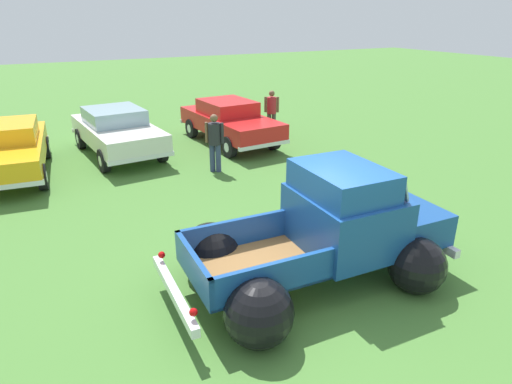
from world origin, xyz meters
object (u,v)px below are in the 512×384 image
(show_car_0, at_px, (9,148))
(spectator_0, at_px, (272,110))
(show_car_2, at_px, (230,120))
(vintage_pickup_truck, at_px, (330,236))
(spectator_1, at_px, (215,140))
(show_car_1, at_px, (117,130))

(show_car_0, bearing_deg, spectator_0, 99.62)
(show_car_0, distance_m, show_car_2, 6.60)
(vintage_pickup_truck, distance_m, spectator_1, 5.85)
(vintage_pickup_truck, height_order, show_car_0, vintage_pickup_truck)
(show_car_1, distance_m, spectator_0, 5.47)
(spectator_0, bearing_deg, vintage_pickup_truck, -171.79)
(show_car_2, relative_size, spectator_0, 2.84)
(show_car_1, bearing_deg, spectator_1, 30.33)
(show_car_0, xyz_separation_m, spectator_1, (5.02, -2.23, 0.14))
(vintage_pickup_truck, bearing_deg, spectator_0, 68.34)
(show_car_1, relative_size, spectator_1, 2.78)
(show_car_0, relative_size, show_car_2, 1.01)
(show_car_0, height_order, spectator_1, spectator_1)
(vintage_pickup_truck, distance_m, show_car_1, 8.87)
(show_car_0, bearing_deg, show_car_2, 97.51)
(show_car_1, bearing_deg, vintage_pickup_truck, 5.55)
(vintage_pickup_truck, distance_m, spectator_0, 9.51)
(show_car_0, xyz_separation_m, show_car_2, (6.60, 0.26, 0.00))
(show_car_0, xyz_separation_m, spectator_0, (8.43, 0.64, 0.12))
(show_car_1, height_order, spectator_0, spectator_0)
(show_car_1, relative_size, show_car_2, 1.00)
(vintage_pickup_truck, bearing_deg, show_car_0, 121.77)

